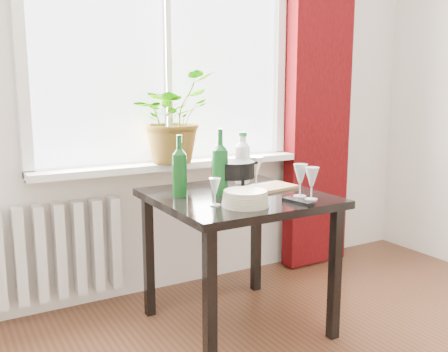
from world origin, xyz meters
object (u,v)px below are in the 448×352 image
wineglass_back_center (256,171)px  wineglass_back_left (178,172)px  table (237,211)px  cleaning_bottle (242,157)px  tv_remote (298,202)px  cutting_board (269,187)px  wine_bottle_left (180,166)px  wine_bottle_right (220,161)px  fondue_pot (234,177)px  potted_plant (172,117)px  wineglass_front_left (215,192)px  wineglass_far_right (312,183)px  plate_stack (245,198)px  wineglass_front_right (300,180)px  bottle_amber (217,166)px  radiator (50,252)px

wineglass_back_center → wineglass_back_left: bearing=151.0°
table → cleaning_bottle: bearing=53.4°
tv_remote → cutting_board: bearing=67.8°
table → cleaning_bottle: size_ratio=2.80×
cleaning_bottle → wineglass_back_left: size_ratio=1.83×
wine_bottle_left → cleaning_bottle: wine_bottle_left is taller
wine_bottle_right → fondue_pot: (0.10, 0.02, -0.09)m
wineglass_back_center → potted_plant: bearing=128.0°
wineglass_front_left → tv_remote: size_ratio=0.80×
wineglass_far_right → potted_plant: bearing=113.4°
wine_bottle_right → wineglass_front_left: bearing=-125.2°
wineglass_front_left → plate_stack: 0.15m
wineglass_far_right → fondue_pot: 0.42m
cleaning_bottle → fondue_pot: cleaning_bottle is taller
wine_bottle_left → wineglass_front_right: (0.53, -0.32, -0.07)m
wineglass_back_center → wineglass_back_left: wineglass_back_center is taller
wine_bottle_left → cleaning_bottle: bearing=17.4°
wineglass_back_left → fondue_pot: 0.35m
wine_bottle_left → bottle_amber: bearing=24.3°
radiator → potted_plant: 1.04m
potted_plant → wineglass_back_center: 0.61m
wineglass_far_right → wineglass_back_left: 0.78m
wineglass_far_right → wineglass_front_left: 0.50m
wine_bottle_right → cleaning_bottle: wine_bottle_right is taller
cleaning_bottle → fondue_pot: (-0.17, -0.20, -0.07)m
wineglass_front_right → tv_remote: (-0.10, -0.11, -0.08)m
wine_bottle_left → fondue_pot: size_ratio=1.31×
wine_bottle_right → wineglass_far_right: wine_bottle_right is taller
table → fondue_pot: 0.19m
wine_bottle_right → wineglass_far_right: 0.48m
cleaning_bottle → wineglass_front_left: 0.59m
potted_plant → wineglass_back_center: (0.33, -0.42, -0.29)m
table → fondue_pot: size_ratio=3.45×
wineglass_front_right → fondue_pot: 0.35m
wineglass_front_left → wineglass_back_left: bearing=84.7°
wine_bottle_right → wineglass_back_left: bearing=107.3°
wineglass_front_right → wineglass_back_left: size_ratio=1.05×
potted_plant → wine_bottle_left: size_ratio=1.70×
wineglass_back_center → wineglass_front_left: wineglass_back_center is taller
potted_plant → wineglass_back_left: potted_plant is taller
wine_bottle_left → tv_remote: wine_bottle_left is taller
potted_plant → cleaning_bottle: 0.49m
bottle_amber → plate_stack: bearing=-103.1°
tv_remote → wineglass_front_left: bearing=147.5°
bottle_amber → wineglass_front_right: 0.51m
wine_bottle_right → plate_stack: bearing=-94.6°
wine_bottle_right → cleaning_bottle: bearing=38.2°
table → potted_plant: bearing=101.9°
wineglass_back_left → wineglass_back_center: bearing=-29.0°
tv_remote → wine_bottle_right: bearing=112.8°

